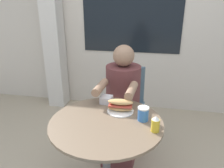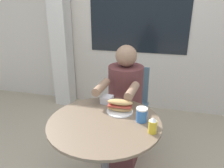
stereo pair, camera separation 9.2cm
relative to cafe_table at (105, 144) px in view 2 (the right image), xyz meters
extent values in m
cube|color=beige|center=(0.00, 1.82, 0.84)|extent=(8.00, 0.08, 2.80)
cube|color=black|center=(-0.03, 1.78, 0.95)|extent=(1.36, 0.01, 1.33)
cube|color=beige|center=(-1.14, 1.64, 0.64)|extent=(0.25, 0.25, 2.40)
cylinder|color=brown|center=(0.00, 0.00, 0.19)|extent=(0.80, 0.80, 0.02)
cylinder|color=#515156|center=(0.00, 0.00, -0.18)|extent=(0.06, 0.06, 0.72)
cube|color=slate|center=(0.03, 0.84, -0.12)|extent=(0.40, 0.40, 0.02)
cube|color=slate|center=(0.04, 1.01, 0.10)|extent=(0.35, 0.06, 0.42)
cylinder|color=slate|center=(0.18, 0.66, -0.35)|extent=(0.03, 0.03, 0.43)
cylinder|color=slate|center=(-0.15, 0.68, -0.35)|extent=(0.03, 0.03, 0.43)
cylinder|color=slate|center=(0.21, 0.99, -0.35)|extent=(0.03, 0.03, 0.43)
cylinder|color=slate|center=(-0.12, 1.01, -0.35)|extent=(0.03, 0.03, 0.43)
cube|color=brown|center=(0.03, 0.56, -0.34)|extent=(0.34, 0.43, 0.45)
cylinder|color=brown|center=(0.03, 0.62, 0.16)|extent=(0.33, 0.33, 0.53)
sphere|color=#8E6B51|center=(0.03, 0.62, 0.52)|extent=(0.20, 0.20, 0.20)
cylinder|color=#8E6B51|center=(0.14, 0.31, 0.32)|extent=(0.09, 0.27, 0.07)
cylinder|color=#8E6B51|center=(-0.12, 0.33, 0.32)|extent=(0.09, 0.27, 0.07)
cylinder|color=white|center=(0.08, 0.16, 0.20)|extent=(0.20, 0.20, 0.01)
ellipsoid|color=tan|center=(0.08, 0.16, 0.22)|extent=(0.20, 0.08, 0.04)
cube|color=#B74233|center=(0.08, 0.16, 0.25)|extent=(0.18, 0.08, 0.01)
ellipsoid|color=tan|center=(0.08, 0.16, 0.28)|extent=(0.20, 0.08, 0.04)
cylinder|color=#336BB7|center=(0.25, 0.07, 0.24)|extent=(0.08, 0.08, 0.09)
cylinder|color=white|center=(0.25, 0.07, 0.29)|extent=(0.08, 0.08, 0.01)
cube|color=silver|center=(-0.06, 0.29, 0.23)|extent=(0.10, 0.10, 0.06)
cylinder|color=gold|center=(0.34, -0.06, 0.24)|extent=(0.06, 0.06, 0.09)
cone|color=white|center=(0.34, -0.06, 0.30)|extent=(0.05, 0.05, 0.02)
camera|label=1|loc=(0.30, -1.30, 1.00)|focal=35.00mm
camera|label=2|loc=(0.39, -1.28, 1.00)|focal=35.00mm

